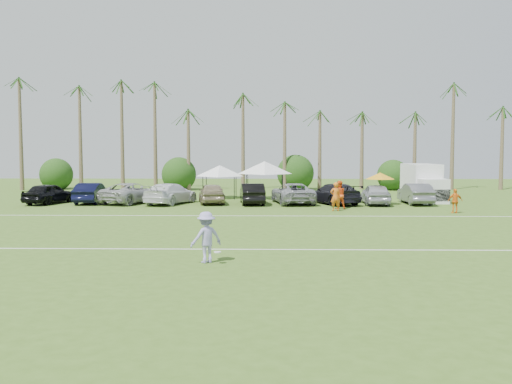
{
  "coord_description": "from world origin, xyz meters",
  "views": [
    {
      "loc": [
        3.27,
        -21.29,
        4.11
      ],
      "look_at": [
        2.49,
        12.6,
        1.6
      ],
      "focal_mm": 40.0,
      "sensor_mm": 36.0,
      "label": 1
    }
  ],
  "objects": [
    {
      "name": "ground",
      "position": [
        0.0,
        0.0,
        0.0
      ],
      "size": [
        120.0,
        120.0,
        0.0
      ],
      "primitive_type": "plane",
      "color": "#3B5D1B",
      "rests_on": "ground"
    },
    {
      "name": "bush_tree_3",
      "position": [
        16.0,
        39.0,
        1.8
      ],
      "size": [
        4.0,
        4.0,
        4.0
      ],
      "color": "brown",
      "rests_on": "ground"
    },
    {
      "name": "bush_tree_0",
      "position": [
        -19.0,
        39.0,
        1.8
      ],
      "size": [
        4.0,
        4.0,
        4.0
      ],
      "color": "brown",
      "rests_on": "ground"
    },
    {
      "name": "market_umbrella",
      "position": [
        11.57,
        21.43,
        2.17
      ],
      "size": [
        2.17,
        2.17,
        2.42
      ],
      "color": "black",
      "rests_on": "ground"
    },
    {
      "name": "palm_tree_9",
      "position": [
        18.0,
        38.0,
        8.35
      ],
      "size": [
        2.4,
        2.4,
        9.9
      ],
      "color": "brown",
      "rests_on": "ground"
    },
    {
      "name": "canopy_tent_right",
      "position": [
        2.91,
        26.45,
        3.16
      ],
      "size": [
        4.55,
        4.55,
        3.69
      ],
      "color": "black",
      "rests_on": "ground"
    },
    {
      "name": "palm_tree_2",
      "position": [
        -12.0,
        38.0,
        9.21
      ],
      "size": [
        2.4,
        2.4,
        10.9
      ],
      "color": "brown",
      "rests_on": "ground"
    },
    {
      "name": "palm_tree_10",
      "position": [
        23.0,
        38.0,
        9.21
      ],
      "size": [
        2.4,
        2.4,
        10.9
      ],
      "color": "brown",
      "rests_on": "ground"
    },
    {
      "name": "palm_tree_8",
      "position": [
        13.0,
        38.0,
        7.48
      ],
      "size": [
        2.4,
        2.4,
        8.9
      ],
      "color": "brown",
      "rests_on": "ground"
    },
    {
      "name": "parked_car_2",
      "position": [
        -7.33,
        22.21,
        0.79
      ],
      "size": [
        4.58,
        6.26,
        1.58
      ],
      "primitive_type": "imported",
      "rotation": [
        0.0,
        0.0,
        2.75
      ],
      "color": "#A9A9A9",
      "rests_on": "ground"
    },
    {
      "name": "frisbee_player",
      "position": [
        0.99,
        -0.79,
        0.93
      ],
      "size": [
        1.39,
        1.23,
        1.87
      ],
      "rotation": [
        0.0,
        0.0,
        3.7
      ],
      "color": "#9B93D0",
      "rests_on": "ground"
    },
    {
      "name": "palm_tree_0",
      "position": [
        -22.0,
        38.0,
        7.48
      ],
      "size": [
        2.4,
        2.4,
        8.9
      ],
      "color": "brown",
      "rests_on": "ground"
    },
    {
      "name": "parked_car_1",
      "position": [
        -10.43,
        22.2,
        0.79
      ],
      "size": [
        1.84,
        4.86,
        1.58
      ],
      "primitive_type": "imported",
      "rotation": [
        0.0,
        0.0,
        3.18
      ],
      "color": "black",
      "rests_on": "ground"
    },
    {
      "name": "bush_tree_1",
      "position": [
        -6.0,
        39.0,
        1.8
      ],
      "size": [
        4.0,
        4.0,
        4.0
      ],
      "color": "brown",
      "rests_on": "ground"
    },
    {
      "name": "sideline_player_b",
      "position": [
        8.15,
        18.4,
        0.99
      ],
      "size": [
        1.06,
        0.89,
        1.97
      ],
      "primitive_type": "imported",
      "rotation": [
        0.0,
        0.0,
        3.3
      ],
      "color": "#F2591A",
      "rests_on": "ground"
    },
    {
      "name": "parked_car_9",
      "position": [
        14.4,
        22.11,
        0.79
      ],
      "size": [
        1.78,
        4.84,
        1.58
      ],
      "primitive_type": "imported",
      "rotation": [
        0.0,
        0.0,
        3.16
      ],
      "color": "slate",
      "rests_on": "ground"
    },
    {
      "name": "parked_car_3",
      "position": [
        -4.22,
        21.77,
        0.79
      ],
      "size": [
        3.94,
        5.88,
        1.58
      ],
      "primitive_type": "imported",
      "rotation": [
        0.0,
        0.0,
        2.79
      ],
      "color": "white",
      "rests_on": "ground"
    },
    {
      "name": "sideline_player_a",
      "position": [
        7.75,
        17.05,
        0.97
      ],
      "size": [
        0.79,
        0.6,
        1.94
      ],
      "primitive_type": "imported",
      "rotation": [
        0.0,
        0.0,
        3.35
      ],
      "color": "orange",
      "rests_on": "ground"
    },
    {
      "name": "palm_tree_1",
      "position": [
        -17.0,
        38.0,
        8.35
      ],
      "size": [
        2.4,
        2.4,
        9.9
      ],
      "color": "brown",
      "rests_on": "ground"
    },
    {
      "name": "palm_tree_6",
      "position": [
        4.0,
        38.0,
        9.21
      ],
      "size": [
        2.4,
        2.4,
        10.9
      ],
      "color": "brown",
      "rests_on": "ground"
    },
    {
      "name": "palm_tree_4",
      "position": [
        -4.0,
        38.0,
        7.48
      ],
      "size": [
        2.4,
        2.4,
        8.9
      ],
      "color": "brown",
      "rests_on": "ground"
    },
    {
      "name": "bush_tree_2",
      "position": [
        6.0,
        39.0,
        1.8
      ],
      "size": [
        4.0,
        4.0,
        4.0
      ],
      "color": "brown",
      "rests_on": "ground"
    },
    {
      "name": "parked_car_7",
      "position": [
        8.19,
        21.93,
        0.79
      ],
      "size": [
        4.11,
        5.88,
        1.58
      ],
      "primitive_type": "imported",
      "rotation": [
        0.0,
        0.0,
        3.53
      ],
      "color": "black",
      "rests_on": "ground"
    },
    {
      "name": "palm_tree_3",
      "position": [
        -8.0,
        38.0,
        10.06
      ],
      "size": [
        2.4,
        2.4,
        11.9
      ],
      "color": "brown",
      "rests_on": "ground"
    },
    {
      "name": "parked_car_8",
      "position": [
        11.3,
        21.67,
        0.79
      ],
      "size": [
        2.04,
        4.71,
        1.58
      ],
      "primitive_type": "imported",
      "rotation": [
        0.0,
        0.0,
        3.1
      ],
      "color": "#AEAFB7",
      "rests_on": "ground"
    },
    {
      "name": "palm_tree_11",
      "position": [
        27.0,
        38.0,
        10.06
      ],
      "size": [
        2.4,
        2.4,
        11.9
      ],
      "color": "brown",
      "rests_on": "ground"
    },
    {
      "name": "sideline_player_c",
      "position": [
        15.38,
        15.87,
        0.8
      ],
      "size": [
        0.95,
        0.42,
        1.59
      ],
      "primitive_type": "imported",
      "rotation": [
        0.0,
        0.0,
        3.11
      ],
      "color": "orange",
      "rests_on": "ground"
    },
    {
      "name": "field_lines",
      "position": [
        0.0,
        8.0,
        0.01
      ],
      "size": [
        80.0,
        12.1,
        0.01
      ],
      "color": "white",
      "rests_on": "ground"
    },
    {
      "name": "parked_car_4",
      "position": [
        -1.12,
        22.1,
        0.79
      ],
      "size": [
        2.58,
        4.88,
        1.58
      ],
      "primitive_type": "imported",
      "rotation": [
        0.0,
        0.0,
        3.3
      ],
      "color": "gray",
      "rests_on": "ground"
    },
    {
      "name": "parked_car_5",
      "position": [
        1.98,
        21.8,
        0.79
      ],
      "size": [
        2.15,
        4.94,
        1.58
      ],
      "primitive_type": "imported",
      "rotation": [
        0.0,
        0.0,
        3.24
      ],
      "color": "black",
      "rests_on": "ground"
    },
    {
      "name": "box_truck",
      "position": [
        15.76,
        24.84,
        1.58
      ],
      "size": [
        2.52,
        5.87,
        2.96
      ],
      "rotation": [
        0.0,
        0.0,
        0.06
      ],
      "color": "white",
      "rests_on": "ground"
    },
    {
      "name": "palm_tree_5",
      "position": [
        0.0,
        38.0,
        8.35
      ],
      "size": [
        2.4,
        2.4,
        9.9
      ],
      "color": "brown",
      "rests_on": "ground"
    },
    {
      "name": "parked_car_0",
      "position": [
        -13.54,
        21.68,
        0.79
      ],
      "size": [
        3.09,
        4.98,
        1.58
      ],
      "primitive_type": "imported",
      "rotation": [
        0.0,
        0.0,
        2.86
      ],
      "color": "black",
      "rests_on": "ground"
    },
    {
      "name": "parked_car_6",
      "position": [
        5.09,
        22.21,
        0.79
      ],
      "size": [
        3.52,
        6.04,
        1.58
      ],
      "primitive_type": "imported",
      "rotation": [
        0.0,
        0.0,
        3.31
      ],
      "color": "#93959B",
      "rests_on": "ground"
    },
    {
      "name": "canopy_tent_left",
      "position": [
        -0.91,
        26.98,
        2.8
      ],
      "size": [
        4.04,
        4.04,
        3.27
      ],
      "color": "black",
      "rests_on": "ground"
    },
    {
      "name": "palm_tree_7",
      "position": [
        8.0,
        38.0,
        10.06
      ],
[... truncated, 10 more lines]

